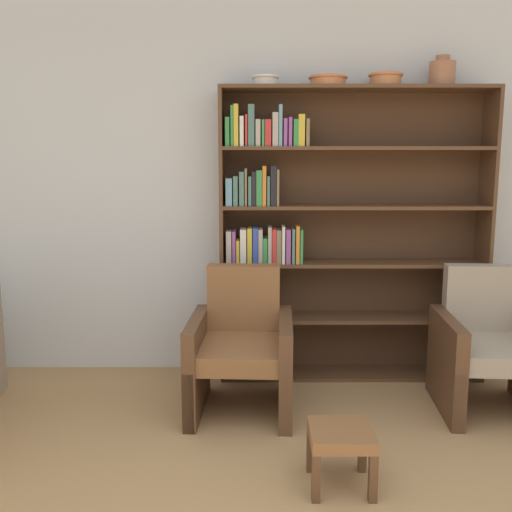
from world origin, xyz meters
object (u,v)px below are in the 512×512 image
object	(u,v)px
armchair_leather	(239,349)
armchair_cushioned	(486,348)
footstool	(338,441)
bowl_brass	(382,79)
bowl_olive	(262,80)
bowl_stoneware	(325,80)
bookshelf	(323,235)
vase_tall	(439,73)

from	to	relation	value
armchair_leather	armchair_cushioned	xyz separation A→B (m)	(1.58, -0.00, 0.00)
footstool	armchair_leather	bearing A→B (deg)	119.06
bowl_brass	armchair_cushioned	bearing A→B (deg)	-42.56
armchair_leather	footstool	bearing A→B (deg)	121.64
bowl_olive	bowl_stoneware	distance (m)	0.43
bowl_stoneware	armchair_cushioned	world-z (taller)	bowl_stoneware
bookshelf	armchair_cushioned	distance (m)	1.32
armchair_leather	bowl_brass	bearing A→B (deg)	-147.86
bowl_stoneware	armchair_cushioned	size ratio (longest dim) A/B	0.30
bookshelf	bowl_stoneware	world-z (taller)	bowl_stoneware
vase_tall	armchair_leather	size ratio (longest dim) A/B	0.23
bookshelf	bowl_stoneware	distance (m)	1.07
bookshelf	bowl_brass	xyz separation A→B (m)	(0.38, -0.02, 1.08)
footstool	bowl_brass	bearing A→B (deg)	72.07
vase_tall	armchair_cushioned	world-z (taller)	vase_tall
bookshelf	bowl_olive	size ratio (longest dim) A/B	10.97
bowl_stoneware	vase_tall	world-z (taller)	vase_tall
armchair_leather	footstool	distance (m)	1.05
bowl_stoneware	vase_tall	xyz separation A→B (m)	(0.78, 0.00, 0.05)
armchair_cushioned	footstool	bearing A→B (deg)	44.04
bowl_brass	vase_tall	distance (m)	0.39
footstool	bookshelf	bearing A→B (deg)	86.42
bowl_olive	armchair_leather	size ratio (longest dim) A/B	0.21
armchair_cushioned	footstool	size ratio (longest dim) A/B	2.92
bowl_olive	bowl_brass	bearing A→B (deg)	-0.00
bookshelf	armchair_cushioned	bearing A→B (deg)	-30.08
bowl_olive	footstool	world-z (taller)	bowl_olive
bookshelf	bowl_stoneware	bearing A→B (deg)	-128.97
vase_tall	armchair_cushioned	xyz separation A→B (m)	(0.22, -0.55, -1.77)
footstool	bowl_olive	bearing A→B (deg)	103.41
bookshelf	bowl_brass	bearing A→B (deg)	-2.38
bowl_olive	armchair_leather	world-z (taller)	bowl_olive
bowl_stoneware	armchair_cushioned	xyz separation A→B (m)	(1.00, -0.55, -1.73)
bowl_stoneware	vase_tall	bearing A→B (deg)	0.00
armchair_leather	footstool	size ratio (longest dim) A/B	2.92
bookshelf	vase_tall	size ratio (longest dim) A/B	10.16
footstool	armchair_cushioned	bearing A→B (deg)	40.13
bowl_stoneware	bowl_brass	bearing A→B (deg)	-0.00
bowl_olive	vase_tall	world-z (taller)	vase_tall
armchair_cushioned	armchair_leather	bearing A→B (deg)	3.91
bowl_olive	bowl_stoneware	xyz separation A→B (m)	(0.43, 0.00, -0.00)
armchair_leather	footstool	xyz separation A→B (m)	(0.50, -0.91, -0.16)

